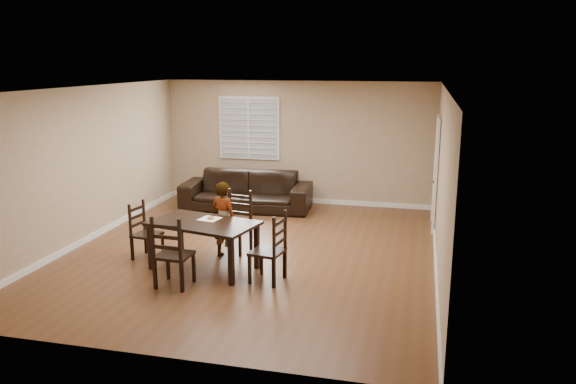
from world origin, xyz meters
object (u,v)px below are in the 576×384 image
object	(u,v)px
chair_far	(170,256)
child	(224,220)
sofa	(246,191)
chair_near	(238,223)
donut	(211,217)
dining_table	(203,227)
chair_left	(141,232)
chair_right	(275,251)

from	to	relation	value
chair_far	child	distance (m)	1.44
chair_far	sofa	bearing A→B (deg)	-84.07
child	chair_far	bearing A→B (deg)	98.57
chair_near	donut	bearing A→B (deg)	-89.99
dining_table	chair_far	world-z (taller)	chair_far
chair_left	sofa	world-z (taller)	chair_left
chair_far	donut	world-z (taller)	chair_far
child	sofa	distance (m)	3.07
dining_table	donut	distance (m)	0.21
donut	sofa	distance (m)	3.45
chair_far	sofa	xyz separation A→B (m)	(-0.29, 4.41, -0.08)
chair_right	chair_far	bearing A→B (deg)	-58.25
chair_near	child	bearing A→B (deg)	-91.13
chair_near	dining_table	bearing A→B (deg)	-91.38
chair_near	sofa	distance (m)	2.66
chair_near	chair_right	world-z (taller)	chair_right
chair_far	chair_left	world-z (taller)	chair_far
dining_table	chair_left	xyz separation A→B (m)	(-1.18, 0.26, -0.24)
chair_far	chair_near	bearing A→B (deg)	-99.77
chair_near	chair_far	size ratio (longest dim) A/B	0.97
sofa	chair_left	bearing A→B (deg)	-105.72
dining_table	chair_far	xyz separation A→B (m)	(-0.17, -0.84, -0.18)
child	sofa	xyz separation A→B (m)	(-0.58, 3.00, -0.23)
dining_table	sofa	size ratio (longest dim) A/B	0.64
chair_near	chair_right	bearing A→B (deg)	-41.15
chair_near	sofa	world-z (taller)	chair_near
dining_table	child	size ratio (longest dim) A/B	1.39
chair_right	sofa	xyz separation A→B (m)	(-1.65, 3.83, -0.07)
chair_far	sofa	distance (m)	4.42
dining_table	chair_right	size ratio (longest dim) A/B	1.70
dining_table	child	distance (m)	0.58
chair_far	donut	xyz separation A→B (m)	(0.23, 1.01, 0.30)
chair_near	sofa	bearing A→B (deg)	115.98
dining_table	donut	xyz separation A→B (m)	(0.06, 0.17, 0.11)
chair_left	chair_right	size ratio (longest dim) A/B	0.89
child	donut	xyz separation A→B (m)	(-0.07, -0.39, 0.15)
chair_near	chair_far	xyz separation A→B (m)	(-0.39, -1.84, 0.01)
dining_table	chair_right	world-z (taller)	chair_right
dining_table	chair_left	distance (m)	1.24
chair_left	sofa	size ratio (longest dim) A/B	0.34
dining_table	chair_right	bearing A→B (deg)	0.41
donut	sofa	bearing A→B (deg)	98.59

